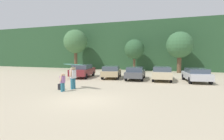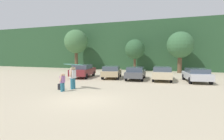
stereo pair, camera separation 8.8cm
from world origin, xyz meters
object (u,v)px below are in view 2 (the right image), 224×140
object	(u,v)px
surfboard_teal	(73,65)
parked_car_tan	(112,72)
person_child	(62,81)
backpack_dropped	(60,87)
parked_car_champagne	(162,73)
parked_car_dark_gray	(136,73)
person_adult	(73,76)
parked_car_silver	(197,75)
parked_car_maroon	(83,71)

from	to	relation	value
surfboard_teal	parked_car_tan	bearing A→B (deg)	-74.40
person_child	surfboard_teal	bearing A→B (deg)	-99.82
parked_car_tan	backpack_dropped	size ratio (longest dim) A/B	10.29
parked_car_champagne	parked_car_dark_gray	bearing A→B (deg)	89.55
surfboard_teal	backpack_dropped	world-z (taller)	surfboard_teal
person_child	backpack_dropped	world-z (taller)	person_child
surfboard_teal	backpack_dropped	bearing A→B (deg)	44.95
parked_car_tan	parked_car_dark_gray	distance (m)	2.82
person_adult	parked_car_tan	bearing A→B (deg)	-88.17
parked_car_silver	backpack_dropped	xyz separation A→B (m)	(-9.82, -8.11, -0.50)
parked_car_maroon	backpack_dropped	distance (m)	7.81
person_child	parked_car_maroon	bearing A→B (deg)	-65.73
parked_car_maroon	surfboard_teal	bearing A→B (deg)	-166.57
person_child	surfboard_teal	distance (m)	1.55
parked_car_maroon	person_adult	world-z (taller)	person_adult
person_adult	parked_car_maroon	bearing A→B (deg)	-61.77
parked_car_dark_gray	person_child	bearing A→B (deg)	151.82
parked_car_tan	surfboard_teal	xyz separation A→B (m)	(-0.17, -7.61, 1.15)
parked_car_champagne	person_adult	size ratio (longest dim) A/B	2.81
parked_car_tan	person_adult	size ratio (longest dim) A/B	2.66
parked_car_maroon	parked_car_tan	size ratio (longest dim) A/B	1.02
parked_car_silver	person_adult	distance (m)	11.80
parked_car_maroon	person_child	world-z (taller)	parked_car_maroon
parked_car_champagne	parked_car_maroon	bearing A→B (deg)	88.40
parked_car_silver	parked_car_maroon	bearing A→B (deg)	81.56
parked_car_champagne	surfboard_teal	xyz separation A→B (m)	(-5.72, -7.74, 1.12)
person_adult	surfboard_teal	xyz separation A→B (m)	(0.12, -0.12, 0.91)
parked_car_dark_gray	backpack_dropped	bearing A→B (deg)	146.83
person_adult	surfboard_teal	world-z (taller)	surfboard_teal
parked_car_maroon	parked_car_dark_gray	size ratio (longest dim) A/B	1.00
parked_car_champagne	surfboard_teal	world-z (taller)	surfboard_teal
parked_car_dark_gray	parked_car_silver	size ratio (longest dim) A/B	1.04
person_adult	surfboard_teal	size ratio (longest dim) A/B	0.75
parked_car_silver	backpack_dropped	size ratio (longest dim) A/B	10.15
person_child	parked_car_dark_gray	bearing A→B (deg)	-106.93
parked_car_maroon	person_adult	distance (m)	7.52
parked_car_dark_gray	person_adult	size ratio (longest dim) A/B	2.73
parked_car_maroon	parked_car_dark_gray	xyz separation A→B (m)	(6.19, 0.48, -0.08)
parked_car_maroon	surfboard_teal	xyz separation A→B (m)	(3.19, -6.97, 1.09)
parked_car_dark_gray	surfboard_teal	size ratio (longest dim) A/B	2.05
parked_car_maroon	parked_car_champagne	bearing A→B (deg)	-96.26
parked_car_champagne	parked_car_silver	bearing A→B (deg)	-98.03
backpack_dropped	person_child	bearing A→B (deg)	-42.84
parked_car_tan	person_child	world-z (taller)	parked_car_tan
parked_car_maroon	backpack_dropped	xyz separation A→B (m)	(2.34, -7.43, -0.57)
surfboard_teal	backpack_dropped	size ratio (longest dim) A/B	5.15
person_adult	parked_car_dark_gray	bearing A→B (deg)	-108.95
parked_car_maroon	parked_car_champagne	distance (m)	8.95
parked_car_champagne	parked_car_silver	size ratio (longest dim) A/B	1.07
parked_car_champagne	surfboard_teal	size ratio (longest dim) A/B	2.11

